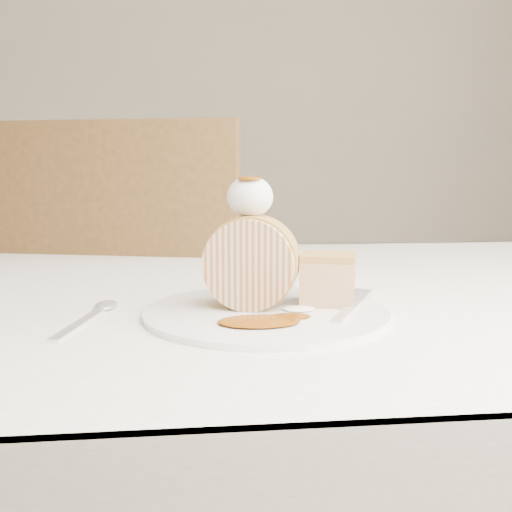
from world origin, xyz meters
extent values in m
cube|color=silver|center=(0.00, 3.00, 1.40)|extent=(5.00, 0.10, 2.80)
cube|color=white|center=(0.00, 0.20, 0.73)|extent=(1.40, 0.90, 0.04)
cube|color=white|center=(0.00, 0.65, 0.61)|extent=(1.40, 0.01, 0.28)
cylinder|color=brown|center=(0.62, 0.57, 0.35)|extent=(0.06, 0.06, 0.71)
cube|color=brown|center=(-0.14, 0.74, 0.48)|extent=(0.58, 0.58, 0.04)
cube|color=brown|center=(-0.19, 0.53, 0.75)|extent=(0.47, 0.16, 0.49)
cylinder|color=brown|center=(0.11, 0.88, 0.23)|extent=(0.04, 0.04, 0.46)
cylinder|color=brown|center=(-0.28, 0.99, 0.23)|extent=(0.04, 0.04, 0.46)
cylinder|color=brown|center=(0.01, 0.49, 0.23)|extent=(0.04, 0.04, 0.46)
cylinder|color=brown|center=(-0.39, 0.59, 0.23)|extent=(0.04, 0.04, 0.46)
cylinder|color=white|center=(0.03, 0.03, 0.75)|extent=(0.33, 0.33, 0.01)
cylinder|color=#CDB58E|center=(0.02, 0.04, 0.81)|extent=(0.11, 0.08, 0.10)
cube|color=#B58B44|center=(0.10, 0.05, 0.78)|extent=(0.07, 0.07, 0.05)
ellipsoid|color=white|center=(0.02, 0.06, 0.88)|extent=(0.05, 0.05, 0.05)
ellipsoid|color=#6F3304|center=(0.01, 0.04, 0.90)|extent=(0.03, 0.02, 0.01)
cube|color=silver|center=(0.12, 0.01, 0.76)|extent=(0.10, 0.15, 0.00)
cube|color=silver|center=(-0.16, 0.01, 0.75)|extent=(0.05, 0.15, 0.00)
camera|label=1|loc=(-0.05, -0.57, 0.90)|focal=40.00mm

